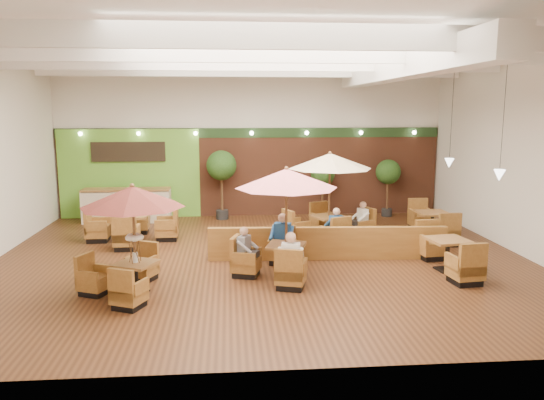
{
  "coord_description": "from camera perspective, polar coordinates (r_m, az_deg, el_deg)",
  "views": [
    {
      "loc": [
        -0.87,
        -13.45,
        3.92
      ],
      "look_at": [
        0.3,
        0.5,
        1.5
      ],
      "focal_mm": 35.0,
      "sensor_mm": 36.0,
      "label": 1
    }
  ],
  "objects": [
    {
      "name": "table_5",
      "position": [
        17.09,
        16.84,
        -2.57
      ],
      "size": [
        0.93,
        2.68,
        1.0
      ],
      "rotation": [
        0.0,
        0.0,
        0.03
      ],
      "color": "brown",
      "rests_on": "ground"
    },
    {
      "name": "diner_0",
      "position": [
        11.65,
        2.04,
        -5.89
      ],
      "size": [
        0.43,
        0.37,
        0.82
      ],
      "rotation": [
        0.0,
        0.0,
        -0.18
      ],
      "color": "white",
      "rests_on": "ground"
    },
    {
      "name": "room",
      "position": [
        14.71,
        -0.44,
        8.68
      ],
      "size": [
        14.04,
        14.0,
        5.52
      ],
      "color": "#381E0F",
      "rests_on": "ground"
    },
    {
      "name": "table_3",
      "position": [
        16.41,
        -14.77,
        -2.77
      ],
      "size": [
        2.7,
        2.7,
        1.58
      ],
      "rotation": [
        0.0,
        0.0,
        0.02
      ],
      "color": "brown",
      "rests_on": "ground"
    },
    {
      "name": "booth_divider",
      "position": [
        14.01,
        6.03,
        -4.65
      ],
      "size": [
        6.27,
        0.52,
        0.87
      ],
      "primitive_type": "cube",
      "rotation": [
        0.0,
        0.0,
        -0.05
      ],
      "color": "brown",
      "rests_on": "ground"
    },
    {
      "name": "table_0",
      "position": [
        11.5,
        -14.95,
        -1.59
      ],
      "size": [
        2.34,
        2.49,
        2.39
      ],
      "rotation": [
        0.0,
        0.0,
        -0.42
      ],
      "color": "brown",
      "rests_on": "ground"
    },
    {
      "name": "table_2",
      "position": [
        15.69,
        6.21,
        2.08
      ],
      "size": [
        2.81,
        2.81,
        2.69
      ],
      "rotation": [
        0.0,
        0.0,
        0.39
      ],
      "color": "brown",
      "rests_on": "ground"
    },
    {
      "name": "diner_3",
      "position": [
        14.93,
        6.85,
        -2.57
      ],
      "size": [
        0.4,
        0.36,
        0.74
      ],
      "rotation": [
        0.0,
        0.0,
        0.27
      ],
      "color": "#215192",
      "rests_on": "ground"
    },
    {
      "name": "service_counter",
      "position": [
        19.17,
        -15.33,
        -0.57
      ],
      "size": [
        3.0,
        0.75,
        1.18
      ],
      "color": "beige",
      "rests_on": "ground"
    },
    {
      "name": "diner_1",
      "position": [
        13.48,
        1.08,
        -3.68
      ],
      "size": [
        0.46,
        0.42,
        0.84
      ],
      "rotation": [
        0.0,
        0.0,
        2.81
      ],
      "color": "#215192",
      "rests_on": "ground"
    },
    {
      "name": "topiary_0",
      "position": [
        18.86,
        -5.45,
        3.42
      ],
      "size": [
        1.06,
        1.06,
        2.47
      ],
      "color": "black",
      "rests_on": "ground"
    },
    {
      "name": "topiary_2",
      "position": [
        19.77,
        12.38,
        2.73
      ],
      "size": [
        0.9,
        0.9,
        2.1
      ],
      "color": "black",
      "rests_on": "ground"
    },
    {
      "name": "diner_4",
      "position": [
        16.08,
        9.58,
        -1.76
      ],
      "size": [
        0.35,
        0.39,
        0.73
      ],
      "rotation": [
        0.0,
        0.0,
        1.85
      ],
      "color": "white",
      "rests_on": "ground"
    },
    {
      "name": "table_4",
      "position": [
        13.7,
        18.32,
        -5.66
      ],
      "size": [
        1.01,
        2.75,
        1.01
      ],
      "rotation": [
        0.0,
        0.0,
        0.13
      ],
      "color": "brown",
      "rests_on": "ground"
    },
    {
      "name": "diner_2",
      "position": [
        12.51,
        -2.83,
        -4.96
      ],
      "size": [
        0.39,
        0.41,
        0.73
      ],
      "rotation": [
        0.0,
        0.0,
        4.25
      ],
      "color": "gray",
      "rests_on": "ground"
    },
    {
      "name": "topiary_1",
      "position": [
        19.2,
        5.47,
        2.53
      ],
      "size": [
        0.87,
        0.87,
        2.02
      ],
      "color": "black",
      "rests_on": "ground"
    },
    {
      "name": "table_1",
      "position": [
        12.33,
        1.26,
        0.27
      ],
      "size": [
        2.54,
        2.68,
        2.61
      ],
      "rotation": [
        0.0,
        0.0,
        -0.3
      ],
      "color": "brown",
      "rests_on": "ground"
    }
  ]
}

